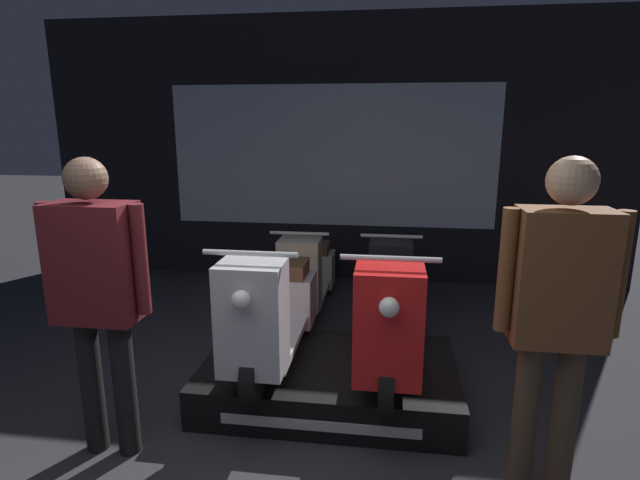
{
  "coord_description": "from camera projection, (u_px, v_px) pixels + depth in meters",
  "views": [
    {
      "loc": [
        0.71,
        -1.96,
        1.97
      ],
      "look_at": [
        0.13,
        2.21,
        0.96
      ],
      "focal_mm": 28.0,
      "sensor_mm": 36.0,
      "label": 1
    }
  ],
  "objects": [
    {
      "name": "shop_wall_back",
      "position": [
        332.0,
        152.0,
        6.11
      ],
      "size": [
        7.21,
        0.09,
        3.2
      ],
      "color": "black",
      "rests_on": "ground_plane"
    },
    {
      "name": "display_platform",
      "position": [
        329.0,
        379.0,
        3.62
      ],
      "size": [
        1.8,
        1.11,
        0.28
      ],
      "color": "black",
      "rests_on": "ground_plane"
    },
    {
      "name": "scooter_display_left",
      "position": [
        272.0,
        311.0,
        3.52
      ],
      "size": [
        0.56,
        1.55,
        0.95
      ],
      "color": "black",
      "rests_on": "display_platform"
    },
    {
      "name": "scooter_display_right",
      "position": [
        388.0,
        317.0,
        3.41
      ],
      "size": [
        0.56,
        1.55,
        0.95
      ],
      "color": "black",
      "rests_on": "display_platform"
    },
    {
      "name": "scooter_backrow_0",
      "position": [
        308.0,
        274.0,
        5.32
      ],
      "size": [
        0.56,
        1.55,
        0.95
      ],
      "color": "black",
      "rests_on": "ground_plane"
    },
    {
      "name": "scooter_backrow_1",
      "position": [
        390.0,
        277.0,
        5.21
      ],
      "size": [
        0.56,
        1.55,
        0.95
      ],
      "color": "black",
      "rests_on": "ground_plane"
    },
    {
      "name": "person_left_browsing",
      "position": [
        97.0,
        283.0,
        2.83
      ],
      "size": [
        0.63,
        0.26,
        1.78
      ],
      "color": "black",
      "rests_on": "ground_plane"
    },
    {
      "name": "person_right_browsing",
      "position": [
        558.0,
        303.0,
        2.49
      ],
      "size": [
        0.6,
        0.25,
        1.81
      ],
      "color": "#473828",
      "rests_on": "ground_plane"
    }
  ]
}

